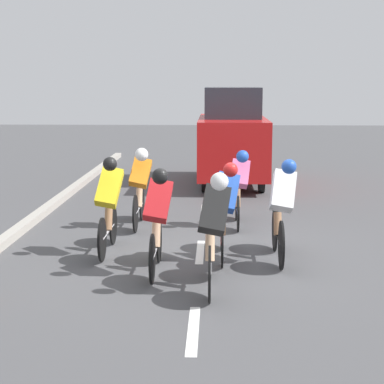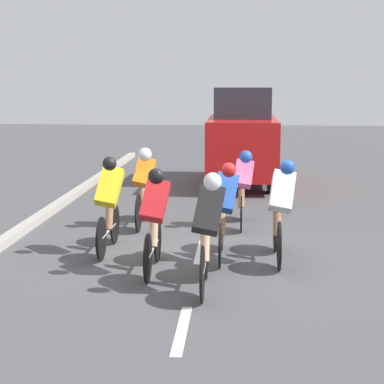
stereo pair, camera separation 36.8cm
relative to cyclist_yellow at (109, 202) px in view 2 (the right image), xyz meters
The scene contains 13 objects.
ground_plane 1.62m from the cyclist_yellow, behind, with size 60.00×60.00×0.00m, color #4C4C4F.
lane_stripe_near 3.46m from the cyclist_yellow, 114.52° to the left, with size 0.12×1.40×0.01m, color white.
lane_stripe_mid 1.62m from the cyclist_yellow, behind, with size 0.12×1.40×0.01m, color white.
lane_stripe_far 3.70m from the cyclist_yellow, 112.73° to the right, with size 0.12×1.40×0.01m, color white.
curb 1.95m from the cyclist_yellow, ahead, with size 0.20×25.56×0.14m, color #A8A399.
cyclist_yellow is the anchor object (origin of this frame).
cyclist_orange 1.86m from the cyclist_yellow, 98.13° to the right, with size 0.42×1.68×1.48m.
cyclist_pink 2.84m from the cyclist_yellow, 136.58° to the right, with size 0.39×1.62×1.43m.
cyclist_blue 1.79m from the cyclist_yellow, behind, with size 0.43×1.62×1.49m.
cyclist_red 1.33m from the cyclist_yellow, 129.04° to the left, with size 0.41×1.70×1.51m.
cyclist_black 2.38m from the cyclist_yellow, 132.31° to the left, with size 0.43×1.66×1.56m.
cyclist_white 2.62m from the cyclist_yellow, behind, with size 0.42×1.72×1.55m.
support_car 7.27m from the cyclist_yellow, 106.47° to the right, with size 1.70×4.09×2.49m.
Camera 2 is at (-0.59, 9.45, 2.62)m, focal length 60.00 mm.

